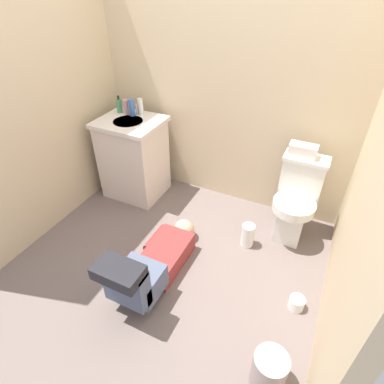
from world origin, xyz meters
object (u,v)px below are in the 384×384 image
bottle_pink (126,107)px  paper_towel_roll (248,235)px  toilet (296,201)px  person_plumber (152,263)px  trash_can (269,371)px  vanity_cabinet (134,157)px  bottle_blue (132,108)px  toilet_paper_roll (296,303)px  bottle_white (141,107)px  faucet (137,110)px  tissue_box (303,150)px  soap_dispenser (119,106)px

bottle_pink → paper_towel_roll: size_ratio=0.66×
toilet → person_plumber: 1.32m
trash_can → vanity_cabinet: bearing=143.9°
bottle_pink → bottle_blue: (0.07, -0.00, 0.01)m
toilet_paper_roll → toilet: bearing=105.6°
bottle_white → trash_can: (1.73, -1.44, -0.77)m
person_plumber → paper_towel_roll: person_plumber is taller
bottle_white → faucet: bearing=-162.3°
toilet → tissue_box: 0.44m
vanity_cabinet → trash_can: (1.77, -1.29, -0.29)m
bottle_white → paper_towel_roll: 1.56m
bottle_white → person_plumber: bearing=-55.8°
soap_dispenser → bottle_white: bearing=8.0°
vanity_cabinet → bottle_white: 0.51m
person_plumber → soap_dispenser: bearing=132.5°
vanity_cabinet → bottle_blue: size_ratio=5.21×
toilet_paper_roll → bottle_blue: bearing=156.4°
trash_can → toilet: bearing=96.5°
person_plumber → bottle_pink: bearing=130.1°
tissue_box → paper_towel_roll: (-0.25, -0.41, -0.69)m
paper_towel_roll → tissue_box: bearing=58.1°
bottle_pink → bottle_white: size_ratio=0.89×
person_plumber → trash_can: bearing=-19.7°
tissue_box → trash_can: tissue_box is taller
trash_can → bottle_pink: bearing=143.2°
paper_towel_roll → toilet_paper_roll: size_ratio=1.99×
faucet → soap_dispenser: 0.19m
toilet → soap_dispenser: soap_dispenser is taller
bottle_blue → trash_can: bearing=-37.8°
toilet → vanity_cabinet: size_ratio=0.91×
vanity_cabinet → tissue_box: 1.62m
vanity_cabinet → soap_dispenser: bearing=147.6°
faucet → trash_can: (1.77, -1.43, -0.74)m
toilet_paper_roll → bottle_pink: bearing=157.1°
soap_dispenser → toilet_paper_roll: soap_dispenser is taller
trash_can → toilet_paper_roll: bearing=84.1°
faucet → soap_dispenser: bearing=-174.0°
bottle_white → trash_can: size_ratio=0.61×
soap_dispenser → bottle_white: (0.23, 0.03, 0.01)m
faucet → bottle_blue: bottle_blue is taller
soap_dispenser → trash_can: (1.96, -1.41, -0.76)m
vanity_cabinet → bottle_white: (0.04, 0.15, 0.48)m
soap_dispenser → paper_towel_roll: soap_dispenser is taller
toilet → bottle_white: 1.67m
bottle_white → bottle_blue: bearing=-147.5°
toilet → bottle_pink: (-1.72, 0.05, 0.52)m
bottle_pink → bottle_white: bearing=17.2°
person_plumber → paper_towel_roll: (0.54, 0.68, -0.07)m
person_plumber → bottle_blue: 1.50m
person_plumber → tissue_box: 1.48m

